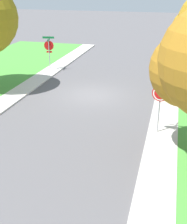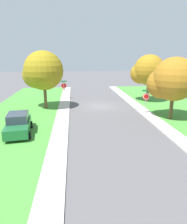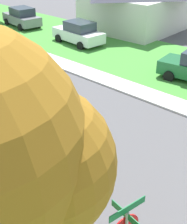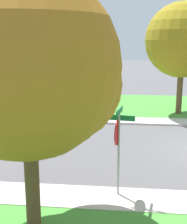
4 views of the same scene
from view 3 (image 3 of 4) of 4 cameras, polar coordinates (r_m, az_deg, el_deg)
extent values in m
cube|color=beige|center=(17.86, 4.40, 5.14)|extent=(1.40, 56.00, 0.10)
cube|color=#479338|center=(21.48, 12.51, 8.68)|extent=(8.00, 56.00, 0.08)
cube|color=#146B38|center=(6.35, 6.19, -17.02)|extent=(0.91, 0.17, 0.16)
cube|color=#146B38|center=(6.48, 6.10, -18.19)|extent=(0.17, 0.91, 0.16)
cylinder|color=black|center=(18.58, 13.46, 6.28)|extent=(0.32, 0.67, 0.64)
cylinder|color=black|center=(20.16, 15.54, 7.81)|extent=(0.32, 0.67, 0.64)
cube|color=gray|center=(30.91, -12.83, 16.06)|extent=(2.34, 4.50, 0.76)
cube|color=#2D3842|center=(30.59, -12.80, 17.32)|extent=(1.86, 2.29, 0.68)
cylinder|color=black|center=(31.80, -15.39, 15.40)|extent=(0.32, 0.67, 0.64)
cylinder|color=black|center=(32.55, -12.44, 16.04)|extent=(0.32, 0.67, 0.64)
cylinder|color=black|center=(29.44, -13.09, 14.64)|extent=(0.32, 0.67, 0.64)
cylinder|color=black|center=(30.25, -9.98, 15.32)|extent=(0.32, 0.67, 0.64)
cube|color=white|center=(24.95, -2.79, 13.73)|extent=(2.09, 4.41, 0.76)
cube|color=#2D3842|center=(24.62, -2.52, 15.26)|extent=(1.74, 2.20, 0.68)
cylinder|color=black|center=(25.53, -6.34, 13.06)|extent=(0.28, 0.65, 0.64)
cylinder|color=black|center=(26.60, -3.15, 13.84)|extent=(0.28, 0.65, 0.64)
cylinder|color=black|center=(23.52, -2.35, 11.83)|extent=(0.28, 0.65, 0.64)
cylinder|color=black|center=(24.67, 0.91, 12.67)|extent=(0.28, 0.65, 0.64)
sphere|color=#9E681C|center=(5.99, -10.25, -9.07)|extent=(3.00, 3.00, 3.00)
cube|color=silver|center=(29.75, 8.01, 17.57)|extent=(8.66, 7.51, 3.00)
cube|color=#51331E|center=(31.94, 2.33, 17.76)|extent=(1.00, 0.10, 2.10)
camera|label=1|loc=(16.13, -37.95, 21.50)|focal=48.38mm
camera|label=2|loc=(26.20, -22.58, 25.15)|focal=32.36mm
camera|label=4|loc=(6.29, -97.58, -31.26)|focal=50.67mm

